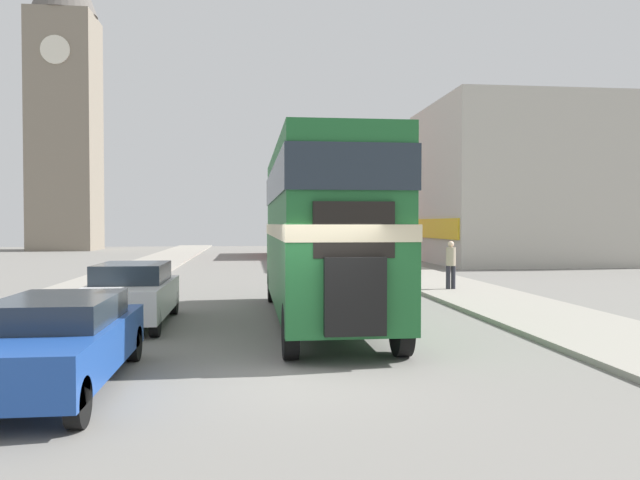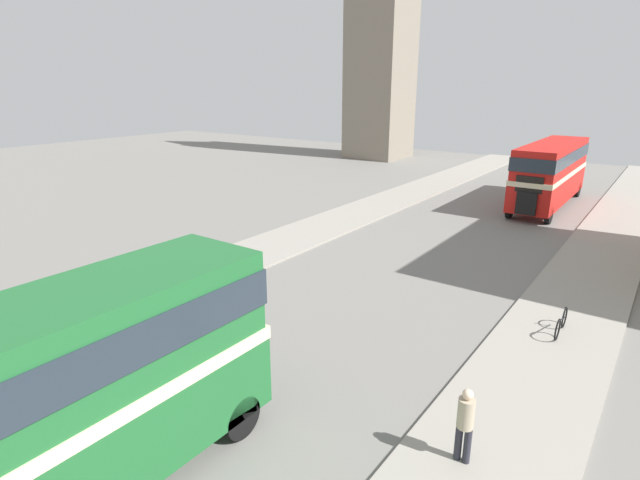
% 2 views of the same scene
% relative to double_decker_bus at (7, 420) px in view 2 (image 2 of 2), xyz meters
% --- Properties ---
extents(double_decker_bus, '(2.40, 10.44, 4.32)m').
position_rel_double_decker_bus_xyz_m(double_decker_bus, '(0.00, 0.00, 0.00)').
color(double_decker_bus, '#1E602D').
rests_on(double_decker_bus, ground_plane).
extents(bus_distant, '(2.51, 10.91, 4.15)m').
position_rel_double_decker_bus_xyz_m(bus_distant, '(1.48, 32.28, -0.09)').
color(bus_distant, red).
rests_on(bus_distant, ground_plane).
extents(pedestrian_walking, '(0.35, 0.35, 1.74)m').
position_rel_double_decker_bus_xyz_m(pedestrian_walking, '(5.52, 6.29, -1.45)').
color(pedestrian_walking, '#282833').
rests_on(pedestrian_walking, sidewalk_right).
extents(bicycle_on_pavement, '(0.05, 1.76, 0.78)m').
position_rel_double_decker_bus_xyz_m(bicycle_on_pavement, '(6.02, 13.63, -2.08)').
color(bicycle_on_pavement, black).
rests_on(bicycle_on_pavement, sidewalk_right).
extents(church_tower, '(6.02, 6.02, 30.54)m').
position_rel_double_decker_bus_xyz_m(church_tower, '(-18.90, 45.71, 13.02)').
color(church_tower, gray).
rests_on(church_tower, ground_plane).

